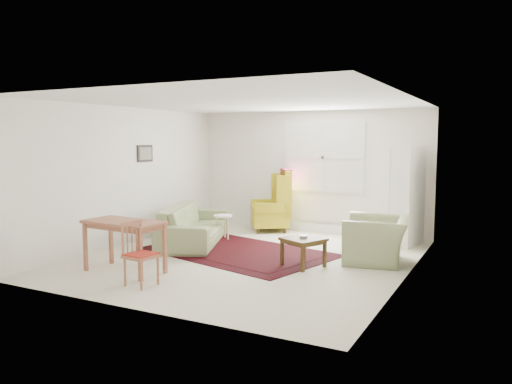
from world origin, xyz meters
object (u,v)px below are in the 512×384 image
at_px(desk, 125,246).
at_px(desk_chair, 141,254).
at_px(wingback_chair, 270,200).
at_px(stool, 223,227).
at_px(sofa, 195,217).
at_px(armchair, 377,235).
at_px(coffee_table, 303,252).
at_px(cabinet, 408,196).

distance_m(desk, desk_chair, 0.79).
relative_size(wingback_chair, stool, 2.72).
height_order(sofa, stool, sofa).
xyz_separation_m(sofa, desk, (0.27, -2.18, -0.10)).
height_order(sofa, desk_chair, sofa).
height_order(armchair, desk, armchair).
height_order(coffee_table, desk_chair, desk_chair).
bearing_deg(wingback_chair, stool, -51.74).
relative_size(coffee_table, desk_chair, 0.65).
relative_size(coffee_table, stool, 1.13).
relative_size(coffee_table, cabinet, 0.30).
relative_size(armchair, desk, 0.92).
height_order(wingback_chair, desk, wingback_chair).
bearing_deg(cabinet, desk_chair, -109.07).
height_order(armchair, stool, armchair).
relative_size(sofa, coffee_table, 4.35).
distance_m(wingback_chair, desk, 3.94).
bearing_deg(desk_chair, wingback_chair, 9.50).
relative_size(stool, cabinet, 0.27).
xyz_separation_m(coffee_table, stool, (-2.13, 1.21, 0.02)).
bearing_deg(desk_chair, sofa, 26.34).
height_order(armchair, desk_chair, armchair).
bearing_deg(sofa, desk_chair, 177.87).
bearing_deg(stool, desk_chair, -78.81).
bearing_deg(stool, wingback_chair, 71.89).
relative_size(armchair, coffee_table, 2.01).
distance_m(sofa, wingback_chair, 1.88).
xyz_separation_m(sofa, desk_chair, (0.93, -2.61, -0.06)).
bearing_deg(stool, armchair, -7.54).
height_order(wingback_chair, stool, wingback_chair).
height_order(stool, cabinet, cabinet).
height_order(cabinet, desk, cabinet).
bearing_deg(armchair, wingback_chair, -131.23).
distance_m(wingback_chair, coffee_table, 3.02).
distance_m(stool, desk, 2.68).
bearing_deg(cabinet, armchair, -84.33).
height_order(armchair, coffee_table, armchair).
relative_size(sofa, cabinet, 1.31).
relative_size(stool, desk_chair, 0.57).
bearing_deg(wingback_chair, sofa, -56.29).
height_order(cabinet, desk_chair, cabinet).
xyz_separation_m(stool, desk, (-0.05, -2.68, 0.13)).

